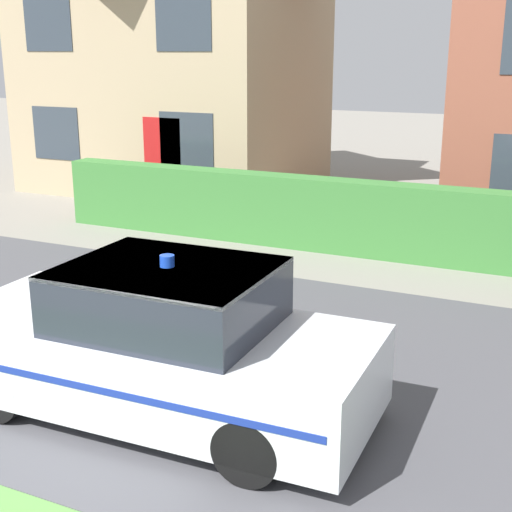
# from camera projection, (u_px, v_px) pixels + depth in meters

# --- Properties ---
(road_strip) EXTENTS (28.00, 6.42, 0.01)m
(road_strip) POSITION_uv_depth(u_px,v_px,m) (224.00, 355.00, 8.68)
(road_strip) COLOR #4C4C51
(road_strip) RESTS_ON ground
(garden_hedge) EXTENTS (12.38, 0.54, 1.34)m
(garden_hedge) POSITION_uv_depth(u_px,v_px,m) (356.00, 218.00, 12.88)
(garden_hedge) COLOR #3D7F38
(garden_hedge) RESTS_ON ground
(police_car) EXTENTS (4.45, 1.93, 1.68)m
(police_car) POSITION_uv_depth(u_px,v_px,m) (160.00, 345.00, 7.13)
(police_car) COLOR black
(police_car) RESTS_ON road_strip
(house_left) EXTENTS (7.17, 5.79, 7.90)m
(house_left) POSITION_uv_depth(u_px,v_px,m) (176.00, 33.00, 18.67)
(house_left) COLOR tan
(house_left) RESTS_ON ground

